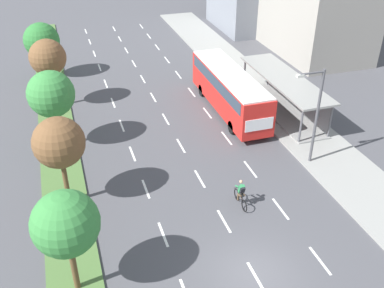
% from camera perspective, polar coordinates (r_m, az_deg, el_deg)
% --- Properties ---
extents(ground_plane, '(140.00, 140.00, 0.00)m').
position_cam_1_polar(ground_plane, '(22.54, 7.93, -16.10)').
color(ground_plane, '#4C4C51').
extents(median_strip, '(2.60, 52.00, 0.12)m').
position_cam_1_polar(median_strip, '(37.28, -17.22, 3.64)').
color(median_strip, '#4C7038').
rests_on(median_strip, ground).
extents(sidewalk_right, '(4.50, 52.00, 0.15)m').
position_cam_1_polar(sidewalk_right, '(40.83, 8.09, 7.25)').
color(sidewalk_right, gray).
rests_on(sidewalk_right, ground).
extents(lane_divider_left, '(0.14, 48.50, 0.01)m').
position_cam_1_polar(lane_divider_left, '(36.39, -9.61, 3.88)').
color(lane_divider_left, white).
rests_on(lane_divider_left, ground).
extents(lane_divider_center, '(0.14, 48.50, 0.01)m').
position_cam_1_polar(lane_divider_center, '(36.94, -4.25, 4.68)').
color(lane_divider_center, white).
rests_on(lane_divider_center, ground).
extents(lane_divider_right, '(0.14, 48.50, 0.01)m').
position_cam_1_polar(lane_divider_right, '(37.80, 0.92, 5.42)').
color(lane_divider_right, white).
rests_on(lane_divider_right, ground).
extents(bus_shelter, '(2.90, 10.75, 2.86)m').
position_cam_1_polar(bus_shelter, '(36.18, 12.06, 6.73)').
color(bus_shelter, gray).
rests_on(bus_shelter, sidewalk_right).
extents(bus, '(2.54, 11.29, 3.37)m').
position_cam_1_polar(bus, '(35.56, 4.83, 7.24)').
color(bus, red).
rests_on(bus, ground).
extents(cyclist, '(0.46, 1.82, 1.71)m').
position_cam_1_polar(cyclist, '(25.78, 6.31, -6.44)').
color(cyclist, black).
rests_on(cyclist, ground).
extents(median_tree_nearest, '(2.94, 2.94, 5.32)m').
position_cam_1_polar(median_tree_nearest, '(19.63, -15.95, -9.87)').
color(median_tree_nearest, brown).
rests_on(median_tree_nearest, median_strip).
extents(median_tree_second, '(2.88, 2.88, 5.41)m').
position_cam_1_polar(median_tree_second, '(25.08, -16.76, 0.13)').
color(median_tree_second, brown).
rests_on(median_tree_second, median_strip).
extents(median_tree_third, '(3.17, 3.17, 5.52)m').
position_cam_1_polar(median_tree_third, '(31.07, -17.69, 6.12)').
color(median_tree_third, brown).
rests_on(median_tree_third, median_strip).
extents(median_tree_fourth, '(2.89, 2.89, 5.58)m').
position_cam_1_polar(median_tree_fourth, '(37.23, -18.07, 10.52)').
color(median_tree_fourth, brown).
rests_on(median_tree_fourth, median_strip).
extents(median_tree_fifth, '(3.24, 3.24, 5.07)m').
position_cam_1_polar(median_tree_fifth, '(43.79, -18.78, 12.48)').
color(median_tree_fifth, brown).
rests_on(median_tree_fifth, median_strip).
extents(streetlight, '(1.91, 0.24, 6.50)m').
position_cam_1_polar(streetlight, '(28.77, 15.57, 4.10)').
color(streetlight, '#4C4C51').
rests_on(streetlight, sidewalk_right).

